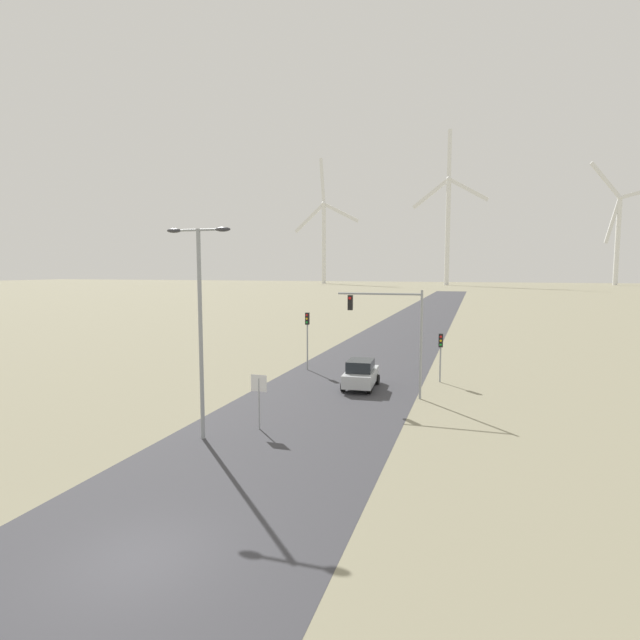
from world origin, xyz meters
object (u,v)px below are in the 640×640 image
Objects in this scene: streetlamp at (200,307)px; wind_turbine_center at (618,230)px; traffic_light_post_near_right at (441,347)px; wind_turbine_far_left at (324,233)px; car_approaching at (361,374)px; traffic_light_mast_overhead at (392,321)px; traffic_light_post_near_left at (307,328)px; wind_turbine_left at (448,220)px; stop_sign_near at (259,391)px.

streetlamp is 265.70m from wind_turbine_center.
wind_turbine_far_left reaches higher than traffic_light_post_near_right.
streetlamp is at bearing -112.01° from car_approaching.
wind_turbine_center is (68.51, 244.10, 21.90)m from traffic_light_mast_overhead.
wind_turbine_left reaches higher than traffic_light_post_near_left.
traffic_light_post_near_left is at bearing 172.78° from traffic_light_post_near_right.
streetlamp is 1.47× the size of traffic_light_mast_overhead.
streetlamp is 4.88m from stop_sign_near.
wind_turbine_far_left is 143.38m from wind_turbine_center.
traffic_light_mast_overhead is at bearing -117.66° from traffic_light_post_near_right.
traffic_light_mast_overhead is 4.54m from car_approaching.
streetlamp is 2.15× the size of traffic_light_post_near_left.
traffic_light_post_near_left is 213.68m from wind_turbine_left.
traffic_light_mast_overhead is (7.32, -6.05, 1.39)m from traffic_light_post_near_left.
wind_turbine_left is at bearing 91.09° from stop_sign_near.
stop_sign_near reaches higher than car_approaching.
wind_turbine_left is at bearing 93.16° from traffic_light_post_near_right.
traffic_light_post_near_left is (-0.50, 15.91, -2.73)m from streetlamp.
traffic_light_post_near_left is 1.32× the size of traffic_light_post_near_right.
wind_turbine_left reaches higher than traffic_light_mast_overhead.
streetlamp reaches higher than traffic_light_post_near_right.
traffic_light_post_near_left is 0.07× the size of wind_turbine_center.
wind_turbine_far_left reaches higher than traffic_light_post_near_left.
traffic_light_post_near_right is at bearing 57.51° from streetlamp.
traffic_light_mast_overhead reaches higher than stop_sign_near.
car_approaching is at bearing 67.99° from streetlamp.
streetlamp is 3.56× the size of stop_sign_near.
wind_turbine_center reaches higher than traffic_light_mast_overhead.
traffic_light_post_near_right is 0.05× the size of wind_turbine_left.
wind_turbine_center is (77.75, 26.20, -4.49)m from wind_turbine_left.
traffic_light_mast_overhead is 0.11× the size of wind_turbine_center.
wind_turbine_center reaches higher than streetlamp.
wind_turbine_left is 1.25× the size of wind_turbine_center.
wind_turbine_left is (-4.29, 225.82, 29.12)m from stop_sign_near.
car_approaching is (-4.71, -3.22, -1.50)m from traffic_light_post_near_right.
streetlamp reaches higher than stop_sign_near.
car_approaching is 0.07× the size of wind_turbine_center.
traffic_light_post_near_right is at bearing -7.22° from traffic_light_post_near_left.
traffic_light_post_near_right is 5.83m from traffic_light_mast_overhead.
traffic_light_post_near_right is 5.90m from car_approaching.
traffic_light_post_near_left is (-2.37, 13.97, 1.33)m from stop_sign_near.
wind_turbine_left reaches higher than traffic_light_post_near_right.
stop_sign_near is at bearing -106.17° from car_approaching.
wind_turbine_center reaches higher than stop_sign_near.
traffic_light_post_near_left is 7.16m from car_approaching.
stop_sign_near is 0.62× the size of car_approaching.
car_approaching is at bearing 144.15° from traffic_light_mast_overhead.
wind_turbine_far_left is 0.91× the size of wind_turbine_left.
traffic_light_post_near_right is at bearing 34.33° from car_approaching.
wind_turbine_far_left is 65.72m from wind_turbine_left.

